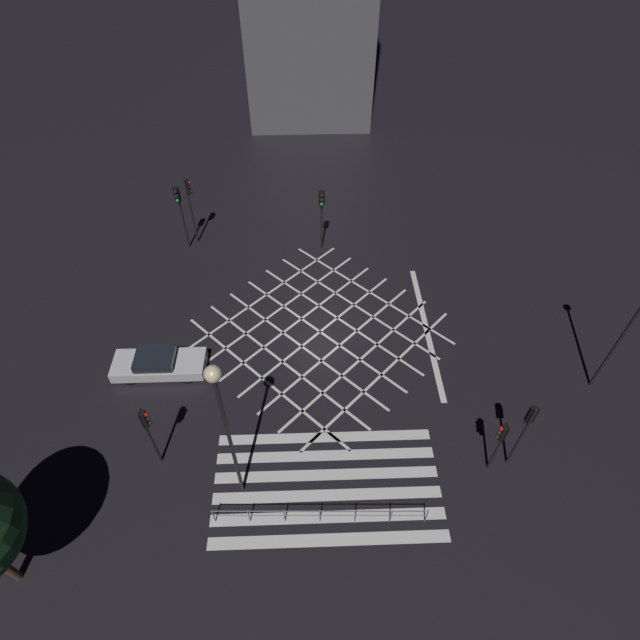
{
  "coord_description": "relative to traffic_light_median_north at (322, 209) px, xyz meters",
  "views": [
    {
      "loc": [
        -0.59,
        -17.88,
        20.1
      ],
      "look_at": [
        0.0,
        0.0,
        0.93
      ],
      "focal_mm": 28.0,
      "sensor_mm": 36.0,
      "label": 1
    }
  ],
  "objects": [
    {
      "name": "ground_plane",
      "position": [
        -0.33,
        -7.06,
        -3.03
      ],
      "size": [
        200.0,
        200.0,
        0.0
      ],
      "primitive_type": "plane",
      "color": "black"
    },
    {
      "name": "road_markings",
      "position": [
        -0.03,
        -11.61,
        -3.03
      ],
      "size": [
        14.29,
        18.3,
        0.01
      ],
      "color": "silver",
      "rests_on": "ground_plane"
    },
    {
      "name": "traffic_light_median_north",
      "position": [
        0.0,
        0.0,
        0.0
      ],
      "size": [
        0.36,
        0.39,
        4.25
      ],
      "rotation": [
        0.0,
        0.0,
        -1.57
      ],
      "color": "black",
      "rests_on": "ground_plane"
    },
    {
      "name": "traffic_light_se_main",
      "position": [
        6.55,
        -15.14,
        -0.58
      ],
      "size": [
        0.39,
        0.36,
        3.41
      ],
      "rotation": [
        0.0,
        0.0,
        3.14
      ],
      "color": "black",
      "rests_on": "ground_plane"
    },
    {
      "name": "traffic_light_nw_cross",
      "position": [
        -8.43,
        0.46,
        0.09
      ],
      "size": [
        0.36,
        0.39,
        4.37
      ],
      "rotation": [
        0.0,
        0.0,
        -1.57
      ],
      "color": "black",
      "rests_on": "ground_plane"
    },
    {
      "name": "traffic_light_se_cross",
      "position": [
        7.54,
        -14.84,
        -0.08
      ],
      "size": [
        0.36,
        0.39,
        4.14
      ],
      "rotation": [
        0.0,
        0.0,
        1.57
      ],
      "color": "black",
      "rests_on": "ground_plane"
    },
    {
      "name": "traffic_light_sw_main",
      "position": [
        -7.41,
        -14.34,
        -0.26
      ],
      "size": [
        0.39,
        0.36,
        3.87
      ],
      "color": "black",
      "rests_on": "ground_plane"
    },
    {
      "name": "traffic_light_nw_main",
      "position": [
        -7.87,
        1.02,
        0.18
      ],
      "size": [
        0.39,
        0.36,
        4.52
      ],
      "color": "black",
      "rests_on": "ground_plane"
    },
    {
      "name": "street_lamp_east",
      "position": [
        12.83,
        -10.97,
        2.25
      ],
      "size": [
        0.45,
        0.45,
        7.93
      ],
      "color": "black",
      "rests_on": "ground_plane"
    },
    {
      "name": "street_lamp_west",
      "position": [
        -3.86,
        -15.79,
        3.1
      ],
      "size": [
        0.56,
        0.56,
        8.31
      ],
      "color": "black",
      "rests_on": "ground_plane"
    },
    {
      "name": "waiting_car",
      "position": [
        -8.41,
        -9.43,
        -2.44
      ],
      "size": [
        4.54,
        1.71,
        1.22
      ],
      "color": "silver",
      "rests_on": "ground_plane"
    },
    {
      "name": "pedestrian_railing",
      "position": [
        -0.67,
        -17.22,
        -2.36
      ],
      "size": [
        8.42,
        0.33,
        1.05
      ],
      "rotation": [
        0.0,
        0.0,
        -0.03
      ],
      "color": "gray",
      "rests_on": "ground_plane"
    }
  ]
}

